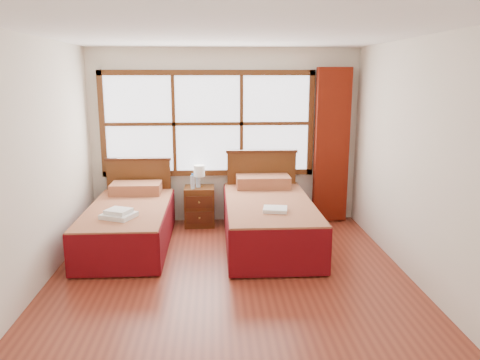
{
  "coord_description": "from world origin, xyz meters",
  "views": [
    {
      "loc": [
        -0.16,
        -4.75,
        2.2
      ],
      "look_at": [
        0.14,
        0.7,
        0.98
      ],
      "focal_mm": 35.0,
      "sensor_mm": 36.0,
      "label": 1
    }
  ],
  "objects": [
    {
      "name": "ceiling",
      "position": [
        0.0,
        0.0,
        2.6
      ],
      "size": [
        4.5,
        4.5,
        0.0
      ],
      "primitive_type": "plane",
      "rotation": [
        3.14,
        0.0,
        0.0
      ],
      "color": "white",
      "rests_on": "wall_back"
    },
    {
      "name": "lamp",
      "position": [
        -0.38,
        2.03,
        0.81
      ],
      "size": [
        0.17,
        0.17,
        0.32
      ],
      "color": "#B48239",
      "rests_on": "nightstand"
    },
    {
      "name": "nightstand",
      "position": [
        -0.39,
        1.99,
        0.29
      ],
      "size": [
        0.44,
        0.44,
        0.59
      ],
      "color": "#532B12",
      "rests_on": "floor"
    },
    {
      "name": "wall_back",
      "position": [
        0.0,
        2.25,
        1.3
      ],
      "size": [
        4.0,
        0.0,
        4.0
      ],
      "primitive_type": "plane",
      "rotation": [
        1.57,
        0.0,
        0.0
      ],
      "color": "silver",
      "rests_on": "floor"
    },
    {
      "name": "floor",
      "position": [
        0.0,
        0.0,
        0.0
      ],
      "size": [
        4.5,
        4.5,
        0.0
      ],
      "primitive_type": "plane",
      "color": "maroon",
      "rests_on": "ground"
    },
    {
      "name": "towels_left",
      "position": [
        -1.31,
        0.67,
        0.58
      ],
      "size": [
        0.46,
        0.43,
        0.11
      ],
      "rotation": [
        0.0,
        0.0,
        -0.42
      ],
      "color": "white",
      "rests_on": "bed_left"
    },
    {
      "name": "curtain",
      "position": [
        1.6,
        2.11,
        1.17
      ],
      "size": [
        0.5,
        0.16,
        2.3
      ],
      "primitive_type": "cube",
      "color": "maroon",
      "rests_on": "wall_back"
    },
    {
      "name": "window",
      "position": [
        -0.25,
        2.21,
        1.5
      ],
      "size": [
        3.16,
        0.06,
        1.56
      ],
      "color": "white",
      "rests_on": "wall_back"
    },
    {
      "name": "bottle_near",
      "position": [
        -0.48,
        1.9,
        0.69
      ],
      "size": [
        0.06,
        0.06,
        0.23
      ],
      "color": "#A4BCD3",
      "rests_on": "nightstand"
    },
    {
      "name": "wall_right",
      "position": [
        2.0,
        0.0,
        1.3
      ],
      "size": [
        0.0,
        4.5,
        4.5
      ],
      "primitive_type": "plane",
      "rotation": [
        1.57,
        0.0,
        -1.57
      ],
      "color": "silver",
      "rests_on": "floor"
    },
    {
      "name": "bottle_far",
      "position": [
        -0.4,
        1.99,
        0.71
      ],
      "size": [
        0.07,
        0.07,
        0.26
      ],
      "color": "#A4BCD3",
      "rests_on": "nightstand"
    },
    {
      "name": "wall_left",
      "position": [
        -2.0,
        0.0,
        1.3
      ],
      "size": [
        0.0,
        4.5,
        4.5
      ],
      "primitive_type": "plane",
      "rotation": [
        1.57,
        0.0,
        1.57
      ],
      "color": "silver",
      "rests_on": "floor"
    },
    {
      "name": "towels_right",
      "position": [
        0.57,
        0.66,
        0.62
      ],
      "size": [
        0.32,
        0.29,
        0.04
      ],
      "rotation": [
        0.0,
        0.0,
        -0.17
      ],
      "color": "white",
      "rests_on": "bed_right"
    },
    {
      "name": "bed_right",
      "position": [
        0.55,
        1.2,
        0.34
      ],
      "size": [
        1.14,
        2.21,
        1.11
      ],
      "color": "#411D0D",
      "rests_on": "floor"
    },
    {
      "name": "bed_left",
      "position": [
        -1.29,
        1.2,
        0.31
      ],
      "size": [
        1.04,
        2.06,
        1.01
      ],
      "color": "#411D0D",
      "rests_on": "floor"
    }
  ]
}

